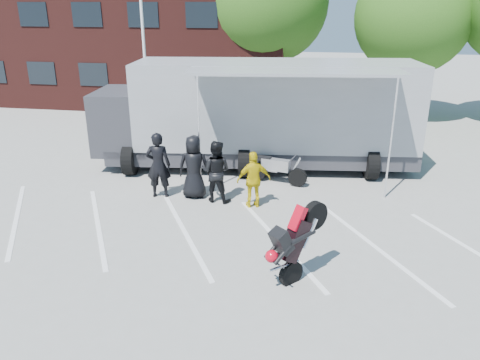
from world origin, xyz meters
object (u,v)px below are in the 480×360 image
(parked_motorcycle, at_px, (277,183))
(spectator_leather_b, at_px, (158,165))
(flagpole, at_px, (148,16))
(tree_mid, at_px, (413,17))
(spectator_leather_a, at_px, (194,167))
(spectator_hivis, at_px, (254,180))
(transporter_truck, at_px, (260,166))
(spectator_leather_c, at_px, (216,171))
(stunt_bike_rider, at_px, (309,274))
(tree_left, at_px, (268,3))

(parked_motorcycle, relative_size, spectator_leather_b, 1.01)
(spectator_leather_b, bearing_deg, flagpole, -77.46)
(tree_mid, distance_m, spectator_leather_b, 15.15)
(spectator_leather_a, distance_m, spectator_hivis, 1.92)
(spectator_leather_a, bearing_deg, transporter_truck, -121.73)
(spectator_leather_c, bearing_deg, spectator_leather_a, -7.03)
(parked_motorcycle, relative_size, stunt_bike_rider, 1.08)
(parked_motorcycle, height_order, spectator_leather_c, spectator_leather_c)
(parked_motorcycle, relative_size, spectator_leather_c, 1.10)
(tree_mid, height_order, spectator_hivis, tree_mid)
(flagpole, height_order, stunt_bike_rider, flagpole)
(spectator_leather_b, xyz_separation_m, spectator_hivis, (2.92, -0.26, -0.17))
(spectator_hivis, bearing_deg, transporter_truck, -106.90)
(stunt_bike_rider, bearing_deg, spectator_leather_c, 171.48)
(flagpole, bearing_deg, spectator_leather_c, -57.32)
(flagpole, bearing_deg, parked_motorcycle, -40.24)
(tree_left, xyz_separation_m, stunt_bike_rider, (3.04, -16.42, -5.57))
(tree_mid, bearing_deg, parked_motorcycle, -117.45)
(spectator_leather_b, bearing_deg, stunt_bike_rider, 133.85)
(spectator_leather_a, xyz_separation_m, spectator_hivis, (1.87, -0.42, -0.13))
(spectator_hivis, bearing_deg, stunt_bike_rider, 95.92)
(transporter_truck, distance_m, parked_motorcycle, 1.80)
(flagpole, height_order, tree_mid, flagpole)
(tree_left, bearing_deg, transporter_truck, -84.02)
(spectator_leather_b, relative_size, spectator_hivis, 1.21)
(tree_mid, bearing_deg, spectator_leather_c, -120.10)
(spectator_leather_b, height_order, spectator_hivis, spectator_leather_b)
(flagpole, distance_m, tree_left, 7.37)
(tree_mid, height_order, transporter_truck, tree_mid)
(tree_mid, xyz_separation_m, spectator_hivis, (-5.71, -12.08, -4.12))
(tree_mid, xyz_separation_m, transporter_truck, (-6.01, -8.45, -4.94))
(transporter_truck, bearing_deg, tree_mid, 47.47)
(flagpole, height_order, spectator_hivis, flagpole)
(transporter_truck, bearing_deg, flagpole, 139.47)
(tree_left, height_order, parked_motorcycle, tree_left)
(tree_mid, relative_size, stunt_bike_rider, 4.07)
(flagpole, xyz_separation_m, transporter_truck, (5.24, -3.45, -5.05))
(spectator_leather_a, height_order, spectator_hivis, spectator_leather_a)
(tree_left, height_order, spectator_leather_a, tree_left)
(spectator_leather_a, height_order, spectator_leather_b, spectator_leather_b)
(tree_left, distance_m, parked_motorcycle, 12.53)
(spectator_leather_c, distance_m, spectator_hivis, 1.18)
(tree_mid, height_order, spectator_leather_c, tree_mid)
(parked_motorcycle, distance_m, spectator_leather_a, 2.98)
(flagpole, relative_size, spectator_hivis, 4.82)
(tree_mid, distance_m, spectator_leather_a, 14.46)
(stunt_bike_rider, bearing_deg, parked_motorcycle, 146.01)
(transporter_truck, distance_m, spectator_hivis, 3.73)
(flagpole, distance_m, tree_mid, 12.31)
(parked_motorcycle, bearing_deg, tree_left, 22.13)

